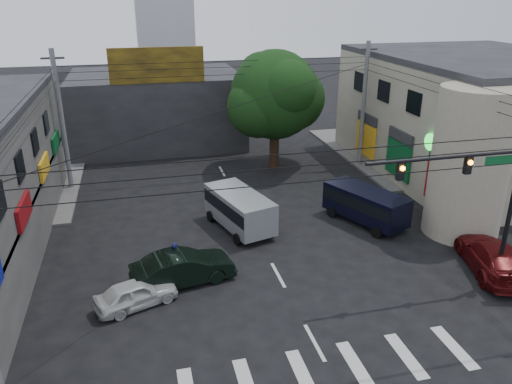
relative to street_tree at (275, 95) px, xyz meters
name	(u,v)px	position (x,y,z in m)	size (l,w,h in m)	color
ground	(291,299)	(-4.00, -17.00, -5.47)	(160.00, 160.00, 0.00)	black
sidewalk_far_right	(431,150)	(14.00, 1.00, -5.40)	(16.00, 16.00, 0.15)	#514F4C
building_right	(477,117)	(14.00, -4.00, -1.47)	(14.00, 18.00, 8.00)	gray
corner_column	(470,164)	(7.00, -13.00, -1.47)	(4.00, 4.00, 8.00)	gray
building_far	(157,108)	(-8.00, 9.00, -2.47)	(14.00, 10.00, 6.00)	#232326
billboard	(157,65)	(-8.00, 4.10, 1.83)	(7.00, 0.30, 2.60)	olive
street_tree	(275,95)	(0.00, 0.00, 0.00)	(6.40, 6.40, 8.70)	black
traffic_gantry	(481,188)	(3.82, -18.00, -0.64)	(7.10, 0.35, 7.20)	black
utility_pole_far_left	(62,122)	(-14.50, -1.00, -0.87)	(0.32, 0.32, 9.20)	#59595B
utility_pole_far_right	(363,106)	(6.50, -1.00, -0.87)	(0.32, 0.32, 9.20)	#59595B
dark_sedan	(183,268)	(-8.37, -14.60, -4.71)	(4.87, 2.45, 1.53)	black
white_compact	(136,293)	(-10.50, -15.91, -4.88)	(3.77, 2.53, 1.19)	beige
maroon_sedan	(492,257)	(5.93, -17.04, -4.71)	(3.55, 5.68, 1.53)	#4C0A0C
silver_minivan	(240,211)	(-4.71, -9.69, -4.42)	(3.33, 5.27, 2.10)	#93979A
navy_van	(365,207)	(2.43, -10.63, -4.48)	(3.75, 5.31, 1.99)	black
traffic_officer	(176,260)	(-8.62, -14.00, -4.60)	(0.75, 0.64, 1.74)	#11143D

